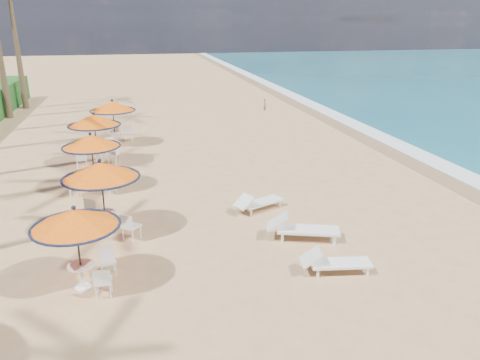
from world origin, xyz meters
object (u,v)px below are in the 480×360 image
(station_0, at_px, (79,226))
(station_1, at_px, (101,177))
(station_3, at_px, (95,126))
(lounger_far, at_px, (257,202))
(lounger_mid, at_px, (301,228))
(station_2, at_px, (91,148))
(lounger_near, at_px, (334,262))
(station_4, at_px, (113,112))

(station_0, xyz_separation_m, station_1, (0.36, 2.97, 0.16))
(station_3, height_order, lounger_far, station_3)
(station_3, distance_m, lounger_far, 8.72)
(lounger_mid, bearing_deg, station_2, 156.20)
(lounger_near, distance_m, lounger_mid, 2.01)
(station_3, height_order, lounger_mid, station_3)
(lounger_far, bearing_deg, lounger_near, -103.17)
(lounger_far, bearing_deg, station_1, 164.63)
(station_0, distance_m, lounger_near, 6.23)
(station_4, bearing_deg, lounger_far, -64.05)
(station_4, xyz_separation_m, lounger_near, (5.69, -14.31, -1.42))
(lounger_near, bearing_deg, station_2, 138.35)
(lounger_far, bearing_deg, station_0, -168.65)
(station_4, xyz_separation_m, lounger_mid, (5.53, -12.31, -1.37))
(station_1, distance_m, station_4, 10.70)
(lounger_near, xyz_separation_m, lounger_far, (-0.84, 4.36, -0.00))
(station_1, relative_size, station_4, 0.99)
(lounger_mid, bearing_deg, station_4, 132.96)
(station_2, bearing_deg, lounger_far, -30.99)
(station_4, distance_m, lounger_mid, 13.56)
(station_0, xyz_separation_m, station_2, (-0.22, 6.98, 0.00))
(station_2, height_order, station_4, station_4)
(station_0, relative_size, station_4, 0.90)
(lounger_near, bearing_deg, lounger_mid, 103.49)
(station_1, height_order, lounger_mid, station_1)
(station_4, relative_size, lounger_near, 1.27)
(station_0, height_order, station_1, station_1)
(station_2, xyz_separation_m, lounger_near, (6.28, -7.62, -1.32))
(lounger_mid, distance_m, lounger_far, 2.46)
(station_2, distance_m, lounger_mid, 8.40)
(station_0, xyz_separation_m, lounger_far, (5.21, 3.72, -1.32))
(station_1, bearing_deg, station_0, -96.98)
(lounger_mid, bearing_deg, station_3, 143.49)
(station_0, distance_m, lounger_mid, 6.18)
(station_2, height_order, lounger_far, station_2)
(station_0, relative_size, station_2, 0.95)
(station_4, bearing_deg, station_0, -91.56)
(lounger_near, height_order, lounger_mid, lounger_mid)
(lounger_far, bearing_deg, station_3, 105.77)
(lounger_near, height_order, lounger_far, lounger_near)
(station_0, distance_m, station_1, 3.00)
(station_3, xyz_separation_m, lounger_mid, (6.21, -8.96, -1.36))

